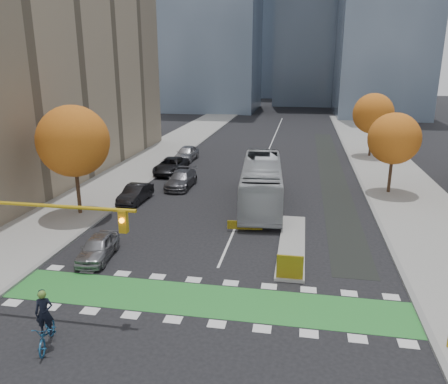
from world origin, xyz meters
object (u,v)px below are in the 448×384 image
at_px(cyclist, 46,328).
at_px(tree_west, 73,141).
at_px(parked_car_b, 135,194).
at_px(parked_car_c, 181,179).
at_px(parked_car_e, 187,153).
at_px(bus, 262,183).
at_px(parked_car_d, 171,166).
at_px(hazard_board, 290,267).
at_px(traffic_signal_west, 20,227).
at_px(tree_east_near, 394,139).
at_px(parked_car_a, 98,247).
at_px(tree_east_far, 373,114).

bearing_deg(cyclist, tree_west, 96.08).
height_order(parked_car_b, parked_car_c, parked_car_c).
relative_size(parked_car_b, parked_car_e, 0.87).
relative_size(bus, parked_car_d, 2.27).
bearing_deg(tree_west, hazard_board, -25.99).
bearing_deg(bus, traffic_signal_west, -122.42).
relative_size(tree_east_near, parked_car_a, 1.73).
height_order(traffic_signal_west, parked_car_b, traffic_signal_west).
bearing_deg(tree_east_near, traffic_signal_west, -131.52).
distance_m(tree_west, parked_car_d, 14.81).
bearing_deg(hazard_board, bus, 102.08).
distance_m(traffic_signal_west, parked_car_a, 6.49).
distance_m(bus, parked_car_d, 13.48).
height_order(tree_east_near, bus, tree_east_near).
relative_size(tree_west, parked_car_a, 2.02).
bearing_deg(traffic_signal_west, parked_car_a, 82.02).
distance_m(tree_east_near, parked_car_b, 22.32).
xyz_separation_m(cyclist, parked_car_a, (-1.70, 8.11, -0.14)).
bearing_deg(tree_west, parked_car_d, 77.63).
xyz_separation_m(tree_west, cyclist, (6.54, -15.11, -4.78)).
distance_m(tree_east_near, traffic_signal_west, 30.08).
xyz_separation_m(tree_east_far, parked_car_b, (-21.50, -22.32, -4.51)).
height_order(bus, parked_car_a, bus).
bearing_deg(bus, parked_car_b, -177.42).
bearing_deg(parked_car_d, bus, -40.31).
distance_m(parked_car_b, parked_car_e, 16.32).
height_order(tree_west, parked_car_b, tree_west).
xyz_separation_m(traffic_signal_west, cyclist, (2.47, -2.59, -3.20)).
bearing_deg(parked_car_c, cyclist, -86.70).
distance_m(parked_car_a, parked_car_c, 15.70).
distance_m(tree_east_far, bus, 24.07).
bearing_deg(cyclist, hazard_board, 20.34).
height_order(bus, parked_car_e, bus).
bearing_deg(traffic_signal_west, tree_west, 108.02).
xyz_separation_m(tree_west, traffic_signal_west, (4.07, -12.51, -1.58)).
bearing_deg(traffic_signal_west, parked_car_c, 86.14).
bearing_deg(hazard_board, tree_east_near, 65.80).
bearing_deg(cyclist, bus, 54.18).
bearing_deg(traffic_signal_west, tree_east_far, 62.05).
bearing_deg(parked_car_a, hazard_board, -10.19).
bearing_deg(traffic_signal_west, parked_car_e, 91.89).
xyz_separation_m(cyclist, parked_car_d, (-3.54, 28.79, -0.04)).
bearing_deg(tree_west, cyclist, -66.58).
distance_m(tree_west, parked_car_b, 6.82).
bearing_deg(cyclist, parked_car_a, 84.50).
height_order(hazard_board, parked_car_c, parked_car_c).
bearing_deg(parked_car_b, parked_car_d, 92.70).
distance_m(cyclist, parked_car_a, 8.28).
relative_size(parked_car_b, parked_car_c, 0.85).
distance_m(hazard_board, parked_car_b, 17.35).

